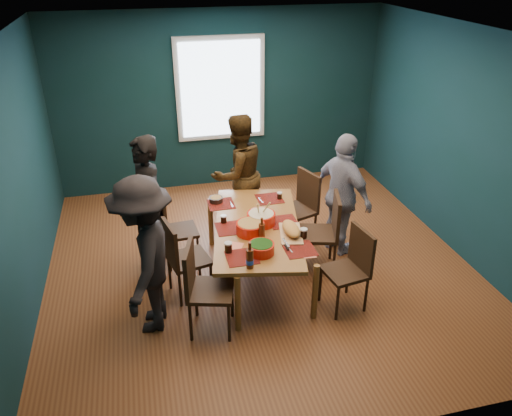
# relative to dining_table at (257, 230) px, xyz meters

# --- Properties ---
(room) EXTENTS (5.01, 5.01, 2.71)m
(room) POSITION_rel_dining_table_xyz_m (0.09, 0.49, 0.74)
(room) COLOR brown
(room) RESTS_ON ground
(dining_table) EXTENTS (1.27, 1.98, 0.70)m
(dining_table) POSITION_rel_dining_table_xyz_m (0.00, 0.00, 0.00)
(dining_table) COLOR #905C2B
(dining_table) RESTS_ON floor
(chair_left_far) EXTENTS (0.43, 0.43, 0.88)m
(chair_left_far) POSITION_rel_dining_table_xyz_m (-0.90, 0.53, -0.12)
(chair_left_far) COLOR black
(chair_left_far) RESTS_ON floor
(chair_left_mid) EXTENTS (0.50, 0.50, 0.92)m
(chair_left_mid) POSITION_rel_dining_table_xyz_m (-0.88, -0.14, -0.10)
(chair_left_mid) COLOR black
(chair_left_mid) RESTS_ON floor
(chair_left_near) EXTENTS (0.54, 0.54, 0.97)m
(chair_left_near) POSITION_rel_dining_table_xyz_m (-0.74, -0.73, -0.07)
(chair_left_near) COLOR black
(chair_left_near) RESTS_ON floor
(chair_right_far) EXTENTS (0.55, 0.55, 0.96)m
(chair_right_far) POSITION_rel_dining_table_xyz_m (0.75, 0.67, -0.07)
(chair_right_far) COLOR black
(chair_right_far) RESTS_ON floor
(chair_right_mid) EXTENTS (0.53, 0.53, 0.95)m
(chair_right_mid) POSITION_rel_dining_table_xyz_m (0.83, 0.00, -0.08)
(chair_right_mid) COLOR black
(chair_right_mid) RESTS_ON floor
(chair_right_near) EXTENTS (0.47, 0.47, 0.90)m
(chair_right_near) POSITION_rel_dining_table_xyz_m (0.85, -0.72, -0.11)
(chair_right_near) COLOR black
(chair_right_near) RESTS_ON floor
(person_far_left) EXTENTS (0.57, 0.71, 1.69)m
(person_far_left) POSITION_rel_dining_table_xyz_m (-1.17, 0.42, 0.21)
(person_far_left) COLOR black
(person_far_left) RESTS_ON floor
(person_back) EXTENTS (0.96, 0.87, 1.61)m
(person_back) POSITION_rel_dining_table_xyz_m (0.03, 1.19, 0.17)
(person_back) COLOR black
(person_back) RESTS_ON floor
(person_right) EXTENTS (0.69, 0.99, 1.55)m
(person_right) POSITION_rel_dining_table_xyz_m (1.15, 0.32, 0.14)
(person_right) COLOR white
(person_right) RESTS_ON floor
(person_near_left) EXTENTS (0.82, 1.17, 1.64)m
(person_near_left) POSITION_rel_dining_table_xyz_m (-1.24, -0.54, 0.19)
(person_near_left) COLOR black
(person_near_left) RESTS_ON floor
(bowl_salad) EXTENTS (0.31, 0.31, 0.13)m
(bowl_salad) POSITION_rel_dining_table_xyz_m (-0.11, -0.15, 0.13)
(bowl_salad) COLOR red
(bowl_salad) RESTS_ON dining_table
(bowl_dumpling) EXTENTS (0.32, 0.32, 0.30)m
(bowl_dumpling) POSITION_rel_dining_table_xyz_m (0.05, 0.02, 0.14)
(bowl_dumpling) COLOR red
(bowl_dumpling) RESTS_ON dining_table
(bowl_herbs) EXTENTS (0.27, 0.27, 0.12)m
(bowl_herbs) POSITION_rel_dining_table_xyz_m (-0.10, -0.57, 0.13)
(bowl_herbs) COLOR red
(bowl_herbs) RESTS_ON dining_table
(cutting_board) EXTENTS (0.32, 0.58, 0.13)m
(cutting_board) POSITION_rel_dining_table_xyz_m (0.30, -0.28, 0.12)
(cutting_board) COLOR tan
(cutting_board) RESTS_ON dining_table
(small_bowl) EXTENTS (0.16, 0.16, 0.07)m
(small_bowl) POSITION_rel_dining_table_xyz_m (-0.35, 0.66, 0.10)
(small_bowl) COLOR black
(small_bowl) RESTS_ON dining_table
(beer_bottle_a) EXTENTS (0.08, 0.08, 0.28)m
(beer_bottle_a) POSITION_rel_dining_table_xyz_m (-0.26, -0.79, 0.17)
(beer_bottle_a) COLOR #461D0C
(beer_bottle_a) RESTS_ON dining_table
(beer_bottle_b) EXTENTS (0.07, 0.07, 0.26)m
(beer_bottle_b) POSITION_rel_dining_table_xyz_m (-0.03, -0.31, 0.17)
(beer_bottle_b) COLOR #461D0C
(beer_bottle_b) RESTS_ON dining_table
(cola_glass_a) EXTENTS (0.08, 0.08, 0.11)m
(cola_glass_a) POSITION_rel_dining_table_xyz_m (-0.42, -0.47, 0.13)
(cola_glass_a) COLOR black
(cola_glass_a) RESTS_ON dining_table
(cola_glass_b) EXTENTS (0.08, 0.08, 0.11)m
(cola_glass_b) POSITION_rel_dining_table_xyz_m (0.42, -0.38, 0.13)
(cola_glass_b) COLOR black
(cola_glass_b) RESTS_ON dining_table
(cola_glass_c) EXTENTS (0.06, 0.06, 0.09)m
(cola_glass_c) POSITION_rel_dining_table_xyz_m (0.42, 0.57, 0.11)
(cola_glass_c) COLOR black
(cola_glass_c) RESTS_ON dining_table
(cola_glass_d) EXTENTS (0.07, 0.07, 0.09)m
(cola_glass_d) POSITION_rel_dining_table_xyz_m (-0.35, 0.14, 0.12)
(cola_glass_d) COLOR black
(cola_glass_d) RESTS_ON dining_table
(napkin_a) EXTENTS (0.19, 0.19, 0.00)m
(napkin_a) POSITION_rel_dining_table_xyz_m (0.37, 0.03, 0.07)
(napkin_a) COLOR #DF775E
(napkin_a) RESTS_ON dining_table
(napkin_b) EXTENTS (0.21, 0.21, 0.00)m
(napkin_b) POSITION_rel_dining_table_xyz_m (-0.33, -0.38, 0.07)
(napkin_b) COLOR #DF775E
(napkin_b) RESTS_ON dining_table
(napkin_c) EXTENTS (0.14, 0.14, 0.00)m
(napkin_c) POSITION_rel_dining_table_xyz_m (0.36, -0.71, 0.07)
(napkin_c) COLOR #DF775E
(napkin_c) RESTS_ON dining_table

